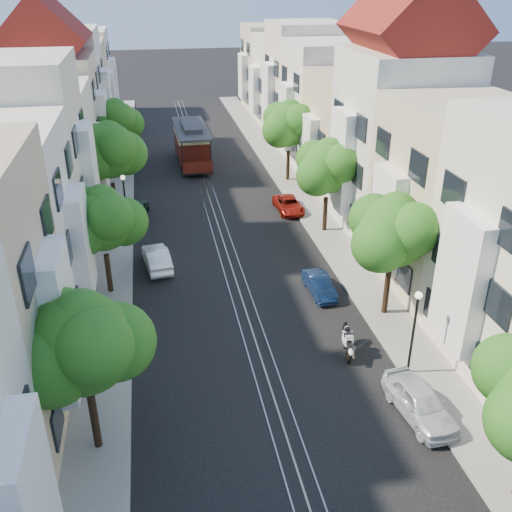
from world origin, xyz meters
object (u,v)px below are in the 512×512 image
tree_w_d (116,122)px  parked_car_w_far (138,209)px  tree_e_d (290,125)px  parked_car_e_far (289,205)px  tree_w_c (110,152)px  tree_e_c (329,168)px  tree_w_a (84,346)px  lamp_east (415,321)px  parked_car_e_mid (319,285)px  tree_w_b (103,221)px  tree_e_b (395,233)px  sportbike_rider (347,340)px  parked_car_e_near (420,402)px  cable_car (192,142)px  parked_car_w_mid (157,258)px  lamp_west (125,196)px

tree_w_d → parked_car_w_far: 11.75m
tree_e_d → parked_car_e_far: (-1.66, -6.93, -4.34)m
tree_w_d → tree_w_c: bearing=-90.0°
tree_e_c → tree_w_a: 23.05m
parked_car_w_far → tree_w_c: bearing=5.7°
tree_w_c → lamp_east: 25.01m
tree_w_d → parked_car_e_mid: size_ratio=2.00×
tree_w_b → lamp_east: 16.81m
tree_w_c → parked_car_e_mid: bearing=-49.0°
tree_w_c → lamp_east: (13.44, -20.98, -2.22)m
parked_car_e_mid → tree_e_b: bearing=-46.5°
tree_w_d → sportbike_rider: bearing=-69.5°
tree_e_b → parked_car_e_near: bearing=-102.3°
tree_e_b → parked_car_w_far: size_ratio=1.83×
cable_car → parked_car_e_mid: bearing=-80.4°
tree_e_c → parked_car_w_mid: (-11.76, -3.36, -3.95)m
parked_car_e_mid → lamp_west: bearing=133.1°
tree_w_a → parked_car_w_mid: 15.42m
tree_e_c → parked_car_e_near: 19.07m
tree_e_d → parked_car_w_mid: tree_e_d is taller
sportbike_rider → cable_car: size_ratio=0.24×
tree_w_c → parked_car_e_near: size_ratio=1.77×
tree_e_b → parked_car_e_mid: tree_e_b is taller
tree_e_d → lamp_east: bearing=-92.0°
lamp_west → parked_car_e_near: size_ratio=1.04×
tree_e_c → parked_car_w_mid: 12.86m
parked_car_e_mid → tree_w_a: bearing=-142.9°
lamp_east → parked_car_e_mid: 8.25m
tree_w_a → tree_w_d: bearing=90.0°
tree_e_d → tree_w_a: tree_e_d is taller
tree_w_d → cable_car: size_ratio=0.71×
lamp_east → parked_car_w_mid: (-10.80, 12.61, -2.20)m
lamp_east → parked_car_w_far: size_ratio=1.14×
sportbike_rider → parked_car_e_far: (1.54, 18.08, -0.25)m
lamp_east → parked_car_e_far: size_ratio=1.09×
parked_car_e_mid → parked_car_w_far: size_ratio=0.89×
sportbike_rider → tree_w_d: bearing=119.5°
cable_car → parked_car_e_near: (6.10, -36.09, -1.39)m
tree_e_d → lamp_west: 16.39m
tree_e_b → parked_car_w_mid: bearing=147.0°
tree_e_b → sportbike_rider: 5.91m
tree_w_c → sportbike_rider: bearing=-59.5°
tree_w_a → lamp_west: 20.13m
tree_w_b → cable_car: bearing=74.2°
tree_w_a → lamp_east: 13.72m
lamp_west → parked_car_e_far: (11.90, 2.05, -2.31)m
sportbike_rider → parked_car_e_near: size_ratio=0.54×
tree_w_a → lamp_west: size_ratio=1.61×
parked_car_e_near → parked_car_e_mid: (-1.20, 10.30, -0.15)m
cable_car → parked_car_w_mid: cable_car is taller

